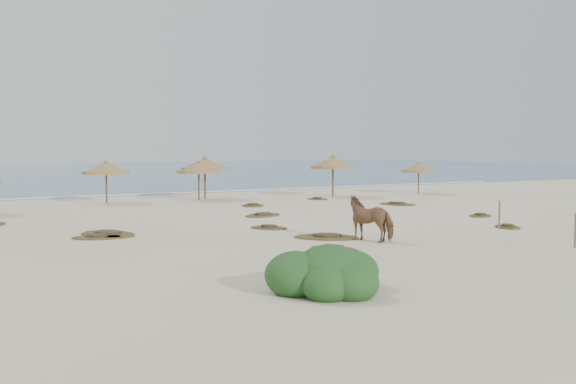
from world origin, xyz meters
The scene contains 23 objects.
ground centered at (0.00, 0.00, 0.00)m, with size 160.00×160.00×0.00m, color beige.
ocean centered at (0.00, 75.00, 0.00)m, with size 200.00×100.00×0.01m, color #29577D.
foam_line centered at (0.00, 26.00, 0.00)m, with size 70.00×0.60×0.01m, color white.
palapa_2 centered at (-5.15, 19.61, 2.20)m, with size 3.65×3.65×2.84m.
palapa_3 centered at (0.82, 18.84, 2.17)m, with size 3.92×3.92×2.80m.
palapa_4 centered at (1.53, 19.50, 2.36)m, with size 4.30×4.30×3.04m.
palapa_5 centered at (10.26, 16.82, 2.42)m, with size 3.78×3.78×3.11m.
palapa_6 centered at (17.75, 16.20, 1.95)m, with size 2.75×2.75×2.52m.
horse centered at (-0.63, -1.93, 0.85)m, with size 0.91×2.01×1.70m, color #8D5F40.
fence_post_near centered at (4.59, -6.88, 0.61)m, with size 0.09×0.09×1.22m, color #6C6251.
fence_post_far centered at (6.43, -1.82, 0.61)m, with size 0.09×0.09×1.22m, color #6C6251.
bush centered at (-6.86, -8.36, 0.45)m, with size 3.05×2.68×1.36m.
scrub_0 centered at (-9.51, 3.96, 0.05)m, with size 2.26×1.91×0.16m.
scrub_1 centered at (-8.88, 4.67, 0.05)m, with size 2.55×3.24×0.16m.
scrub_2 centered at (-2.27, 3.23, 0.05)m, with size 1.90×2.09×0.16m.
scrub_3 centered at (-0.07, 7.95, 0.05)m, with size 2.81×2.51×0.16m.
scrub_4 centered at (9.52, 2.18, 0.05)m, with size 1.98×1.83×0.16m.
scrub_5 centered at (10.14, 9.53, 0.05)m, with size 2.19×2.84×0.16m.
scrub_7 centered at (2.01, 13.21, 0.05)m, with size 2.19×2.44×0.16m.
scrub_9 centered at (-1.70, -0.46, 0.05)m, with size 3.05×2.94×0.16m.
scrub_10 centered at (7.98, 15.27, 0.05)m, with size 1.49×1.81×0.16m.
scrub_11 centered at (-3.12, -3.08, 0.05)m, with size 1.80×2.15×0.16m.
scrub_12 centered at (7.00, -1.78, 0.05)m, with size 1.64×1.86×0.16m.
Camera 1 is at (-15.46, -21.25, 3.55)m, focal length 40.00 mm.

